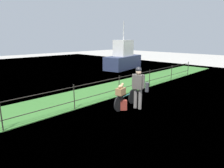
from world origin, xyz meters
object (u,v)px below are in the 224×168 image
cyclist_person (138,84)px  backpack_on_paving (123,105)px  wooden_crate (121,91)px  bicycle_main (126,99)px  terrier_dog (121,86)px  moored_boat_near (123,58)px  mooring_bollard (147,87)px

cyclist_person → backpack_on_paving: cyclist_person is taller
wooden_crate → cyclist_person: (0.64, -0.34, 0.23)m
bicycle_main → terrier_dog: terrier_dog is taller
moored_boat_near → mooring_bollard: bearing=-129.3°
bicycle_main → wooden_crate: 0.58m
cyclist_person → terrier_dog: bearing=150.9°
mooring_bollard → bicycle_main: bearing=-163.7°
cyclist_person → backpack_on_paving: (-0.53, 0.30, -0.80)m
wooden_crate → cyclist_person: cyclist_person is taller
wooden_crate → backpack_on_paving: 0.58m
terrier_dog → mooring_bollard: (2.93, 0.82, -0.74)m
mooring_bollard → cyclist_person: bearing=-153.4°
bicycle_main → backpack_on_paving: bicycle_main is taller
terrier_dog → backpack_on_paving: terrier_dog is taller
bicycle_main → moored_boat_near: (7.59, 6.88, 0.60)m
bicycle_main → backpack_on_paving: 0.33m
backpack_on_paving → mooring_bollard: mooring_bollard is taller
bicycle_main → cyclist_person: size_ratio=1.00×
wooden_crate → moored_boat_near: bearing=41.1°
terrier_dog → mooring_bollard: terrier_dog is taller
mooring_bollard → moored_boat_near: moored_boat_near is taller
wooden_crate → terrier_dog: size_ratio=1.17×
terrier_dog → bicycle_main: bearing=10.7°
wooden_crate → backpack_on_paving: wooden_crate is taller
bicycle_main → mooring_bollard: 2.68m
wooden_crate → cyclist_person: 0.76m
moored_boat_near → terrier_dog: bearing=-138.9°
moored_boat_near → cyclist_person: bearing=-135.2°
terrier_dog → cyclist_person: 0.70m
wooden_crate → cyclist_person: size_ratio=0.23×
terrier_dog → backpack_on_paving: (0.09, -0.04, -0.78)m
bicycle_main → cyclist_person: 0.82m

